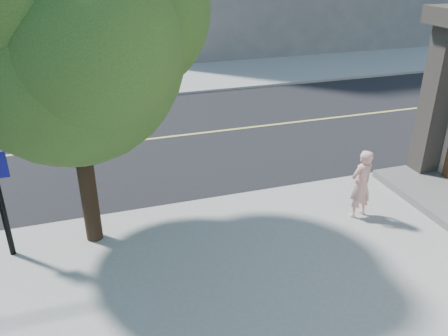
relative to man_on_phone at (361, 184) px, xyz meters
name	(u,v)px	position (x,y,z in m)	size (l,w,h in m)	color
ground	(38,230)	(-6.91, 1.80, -0.92)	(140.00, 140.00, 0.00)	black
road_ew	(44,151)	(-6.91, 6.30, -0.92)	(140.00, 9.00, 0.01)	black
sidewalk_ne	(255,34)	(6.59, 23.30, -0.86)	(29.00, 25.00, 0.12)	#989893
man_on_phone	(361,184)	(0.00, 0.00, 0.00)	(0.58, 0.38, 1.60)	#EDA59B
street_tree	(71,21)	(-5.61, 0.91, 3.57)	(5.10, 4.64, 6.77)	black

